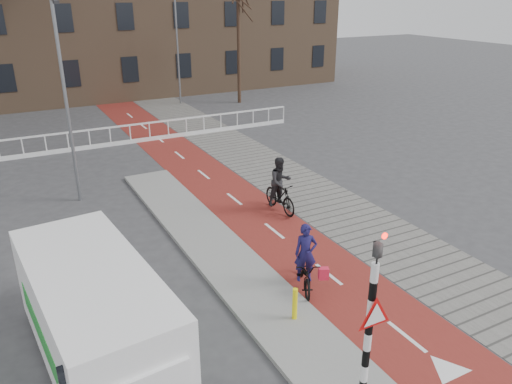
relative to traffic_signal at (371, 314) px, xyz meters
name	(u,v)px	position (x,y,z in m)	size (l,w,h in m)	color
ground	(326,332)	(0.60, 2.02, -1.99)	(120.00, 120.00, 0.00)	#38383A
bike_lane	(213,182)	(2.10, 12.02, -1.98)	(2.50, 60.00, 0.01)	maroon
sidewalk	(273,171)	(4.90, 12.02, -1.98)	(3.00, 60.00, 0.01)	slate
curb_island	(225,259)	(-0.10, 6.02, -1.93)	(1.80, 16.00, 0.12)	gray
traffic_signal	(371,314)	(0.00, 0.00, 0.00)	(0.80, 0.80, 3.68)	black
bollard	(295,304)	(0.14, 2.66, -1.47)	(0.12, 0.12, 0.80)	yellow
cyclist_near	(305,267)	(1.15, 3.78, -1.38)	(1.26, 1.81, 1.81)	black
cyclist_far	(280,189)	(3.05, 8.30, -1.16)	(0.86, 1.86, 1.97)	black
van	(95,315)	(-4.15, 3.43, -0.81)	(2.55, 5.39, 2.24)	white
railing	(23,152)	(-4.40, 19.02, -1.68)	(28.00, 0.10, 0.99)	silver
tree_right	(239,42)	(9.82, 25.30, 2.01)	(0.24, 0.24, 7.99)	black
streetlight_near	(67,106)	(-3.00, 12.62, 1.54)	(0.12, 0.12, 7.06)	slate
streetlight_right	(177,40)	(6.12, 26.92, 2.17)	(0.12, 0.12, 8.33)	slate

